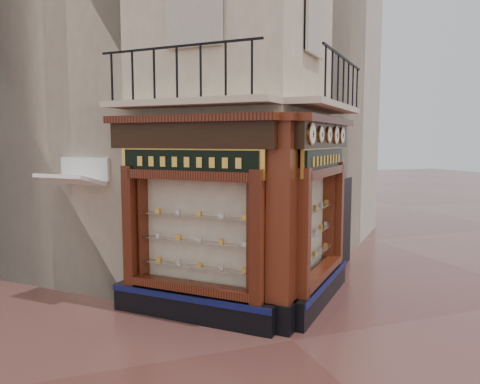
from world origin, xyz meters
name	(u,v)px	position (x,y,z in m)	size (l,w,h in m)	color
ground	(293,340)	(0.00, 0.00, 0.00)	(80.00, 80.00, 0.00)	#512A25
main_building	(197,52)	(0.00, 6.16, 6.00)	(8.00, 8.00, 12.00)	beige
neighbour_left	(101,77)	(-2.47, 8.63, 5.50)	(8.00, 8.00, 11.00)	beige
neighbour_right	(247,84)	(2.47, 8.63, 5.50)	(8.00, 8.00, 11.00)	beige
shopfront_left	(191,220)	(-1.41, 1.57, 1.98)	(2.86, 2.86, 3.98)	black
shopfront_right	(320,212)	(1.41, 1.57, 1.98)	(2.86, 2.86, 3.98)	black
corner_pilaster	(281,227)	(0.00, 0.50, 1.95)	(0.85, 0.85, 3.98)	black
balcony	(261,104)	(0.00, 1.49, 4.22)	(5.94, 2.97, 1.03)	beige
clock_a	(312,134)	(0.57, 0.47, 3.62)	(0.32, 0.32, 0.40)	#AE843A
clock_b	(321,134)	(1.02, 0.91, 3.62)	(0.26, 0.26, 0.32)	#AE843A
clock_c	(329,135)	(1.47, 1.37, 3.62)	(0.27, 0.27, 0.33)	#AE843A
clock_d	(336,135)	(1.92, 1.82, 3.62)	(0.31, 0.31, 0.38)	#AE843A
clock_e	(342,135)	(2.34, 2.24, 3.62)	(0.30, 0.30, 0.38)	#AE843A
awning	(75,303)	(-3.56, 3.35, 0.00)	(1.31, 0.79, 0.08)	white
signboard_left	(189,162)	(-1.46, 1.51, 3.10)	(2.23, 2.23, 0.60)	gold
signboard_right	(324,160)	(1.46, 1.51, 3.10)	(2.20, 2.20, 0.59)	gold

